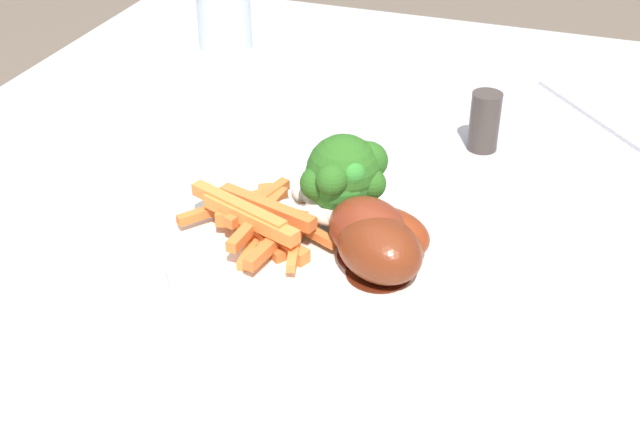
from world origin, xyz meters
TOP-DOWN VIEW (x-y plane):
  - dining_table at (0.00, 0.00)m, footprint 1.15×0.80m
  - dinner_plate at (0.00, -0.05)m, footprint 0.26×0.26m
  - broccoli_floret_front at (0.03, -0.07)m, footprint 0.07×0.07m
  - broccoli_floret_middle at (0.03, -0.06)m, footprint 0.07×0.06m
  - carrot_fries_pile at (-0.01, -0.01)m, footprint 0.13×0.14m
  - chicken_drumstick_near at (-0.01, -0.10)m, footprint 0.05×0.13m
  - chicken_drumstick_far at (-0.01, -0.10)m, footprint 0.09×0.12m
  - chicken_drumstick_extra at (-0.03, -0.11)m, footprint 0.10×0.12m
  - fork at (0.33, -0.25)m, footprint 0.15×0.13m
  - water_glass at (0.38, 0.21)m, footprint 0.07×0.07m
  - pepper_shaker at (0.22, -0.15)m, footprint 0.03×0.03m

SIDE VIEW (x-z plane):
  - dining_table at x=0.00m, z-range 0.25..0.96m
  - fork at x=0.33m, z-range 0.70..0.71m
  - dinner_plate at x=0.00m, z-range 0.70..0.71m
  - carrot_fries_pile at x=-0.01m, z-range 0.71..0.74m
  - pepper_shaker at x=0.22m, z-range 0.70..0.76m
  - chicken_drumstick_near at x=-0.01m, z-range 0.71..0.76m
  - chicken_drumstick_extra at x=-0.03m, z-range 0.71..0.76m
  - chicken_drumstick_far at x=-0.01m, z-range 0.71..0.76m
  - broccoli_floret_middle at x=0.03m, z-range 0.72..0.80m
  - water_glass at x=0.38m, z-range 0.70..0.81m
  - broccoli_floret_front at x=0.03m, z-range 0.72..0.80m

